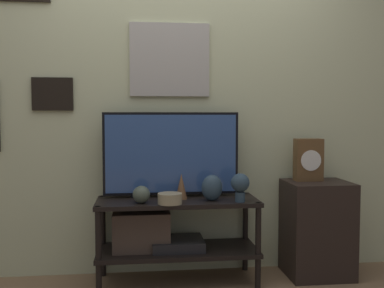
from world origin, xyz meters
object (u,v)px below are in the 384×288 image
vase_slim_bronze (181,186)px  decorative_bust (240,185)px  mantel_clock (308,160)px  vase_round_glass (141,194)px  vase_urn_stoneware (212,188)px  vase_wide_bowl (170,199)px  television (171,154)px

vase_slim_bronze → decorative_bust: (0.39, -0.16, 0.03)m
decorative_bust → mantel_clock: 0.61m
vase_round_glass → vase_urn_stoneware: bearing=3.7°
vase_urn_stoneware → vase_wide_bowl: 0.31m
television → vase_wide_bowl: bearing=-96.3°
vase_wide_bowl → vase_slim_bronze: bearing=61.1°
vase_urn_stoneware → vase_wide_bowl: vase_urn_stoneware is taller
television → mantel_clock: (1.01, -0.03, -0.05)m
vase_slim_bronze → decorative_bust: 0.42m
vase_round_glass → decorative_bust: size_ratio=0.60×
vase_round_glass → vase_urn_stoneware: vase_urn_stoneware is taller
vase_wide_bowl → decorative_bust: decorative_bust is taller
vase_wide_bowl → vase_slim_bronze: 0.20m
vase_round_glass → decorative_bust: (0.67, -0.04, 0.06)m
vase_wide_bowl → decorative_bust: (0.48, 0.01, 0.08)m
vase_round_glass → vase_wide_bowl: size_ratio=0.72×
vase_wide_bowl → mantel_clock: mantel_clock is taller
television → vase_round_glass: television is taller
vase_urn_stoneware → mantel_clock: bearing=11.0°
television → vase_urn_stoneware: television is taller
vase_round_glass → vase_wide_bowl: 0.20m
vase_round_glass → mantel_clock: (1.23, 0.18, 0.20)m
vase_slim_bronze → mantel_clock: bearing=3.3°
television → vase_slim_bronze: bearing=-51.5°
vase_round_glass → vase_urn_stoneware: (0.48, 0.03, 0.03)m
television → vase_wide_bowl: size_ratio=5.95×
decorative_bust → vase_urn_stoneware: bearing=160.0°
vase_slim_bronze → mantel_clock: mantel_clock is taller
television → vase_slim_bronze: size_ratio=5.42×
vase_wide_bowl → mantel_clock: bearing=12.0°
television → vase_urn_stoneware: 0.39m
television → vase_slim_bronze: television is taller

